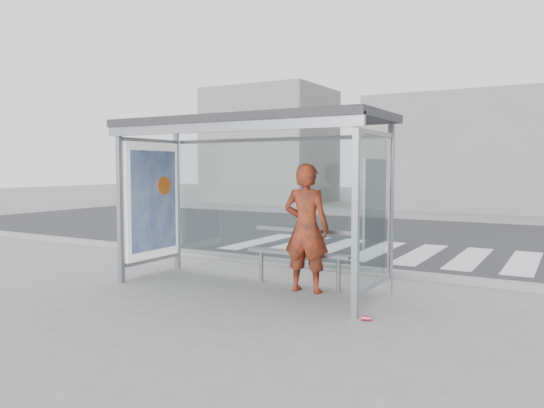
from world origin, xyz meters
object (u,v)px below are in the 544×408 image
(person, at_px, (306,228))
(soda_can, at_px, (366,318))
(bus_shelter, at_px, (231,160))
(bench, at_px, (299,253))

(person, xyz_separation_m, soda_can, (1.31, -1.00, -0.93))
(soda_can, bearing_deg, person, 142.74)
(bus_shelter, xyz_separation_m, person, (1.24, 0.17, -1.02))
(person, height_order, soda_can, person)
(bus_shelter, relative_size, bench, 2.44)
(bench, bearing_deg, bus_shelter, -156.11)
(person, relative_size, soda_can, 15.81)
(bus_shelter, bearing_deg, person, 7.83)
(bus_shelter, bearing_deg, bench, 23.89)
(bench, bearing_deg, soda_can, -39.00)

